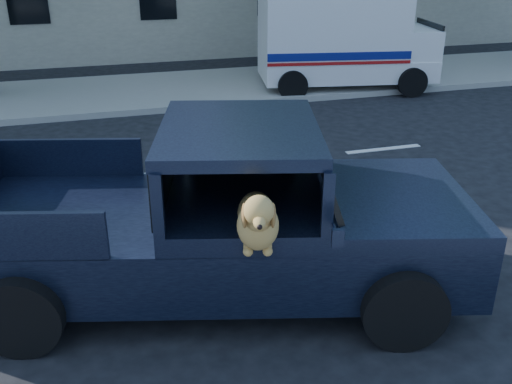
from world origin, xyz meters
TOP-DOWN VIEW (x-y plane):
  - ground at (0.00, 0.00)m, footprint 120.00×120.00m
  - far_sidewalk at (0.00, 9.20)m, footprint 60.00×4.00m
  - lane_stripes at (2.00, 3.40)m, footprint 21.60×0.14m
  - pickup_truck at (-0.36, -0.46)m, footprint 6.03×3.63m
  - mail_truck at (5.24, 8.26)m, footprint 4.92×3.03m

SIDE VIEW (x-z plane):
  - ground at x=0.00m, z-range 0.00..0.00m
  - lane_stripes at x=2.00m, z-range 0.00..0.01m
  - far_sidewalk at x=0.00m, z-range 0.00..0.15m
  - pickup_truck at x=-0.36m, z-range -0.33..1.70m
  - mail_truck at x=5.24m, z-range -0.16..2.37m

